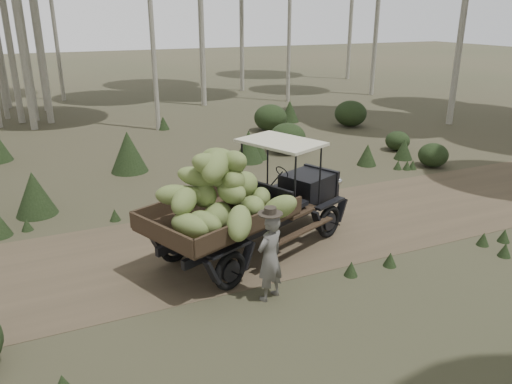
% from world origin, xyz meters
% --- Properties ---
extents(ground, '(120.00, 120.00, 0.00)m').
position_xyz_m(ground, '(0.00, 0.00, 0.00)').
color(ground, '#473D2B').
rests_on(ground, ground).
extents(dirt_track, '(70.00, 4.00, 0.01)m').
position_xyz_m(dirt_track, '(0.00, 0.00, 0.00)').
color(dirt_track, brown).
rests_on(dirt_track, ground).
extents(banana_truck, '(5.08, 3.46, 2.54)m').
position_xyz_m(banana_truck, '(-1.71, -0.80, 1.41)').
color(banana_truck, black).
rests_on(banana_truck, ground).
extents(farmer, '(0.69, 0.58, 1.74)m').
position_xyz_m(farmer, '(-1.79, -2.40, 0.82)').
color(farmer, '#5E5B55').
rests_on(farmer, ground).
extents(undergrowth, '(23.46, 23.36, 1.36)m').
position_xyz_m(undergrowth, '(1.02, 0.96, 0.54)').
color(undergrowth, '#233319').
rests_on(undergrowth, ground).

